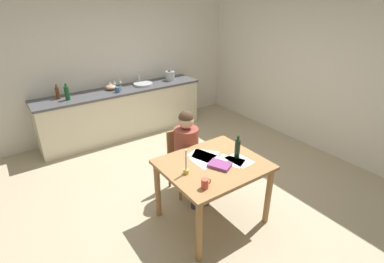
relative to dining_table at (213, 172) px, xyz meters
The scene contains 25 objects.
ground_plane 0.93m from the dining_table, 80.10° to the left, with size 5.20×5.20×0.04m, color tan.
wall_back 3.29m from the dining_table, 88.07° to the left, with size 5.20×0.12×2.60m, color silver.
wall_right 2.85m from the dining_table, 12.93° to the left, with size 0.12×5.20×2.60m, color silver.
kitchen_counter 2.87m from the dining_table, 87.83° to the left, with size 3.08×0.64×0.90m.
dining_table is the anchor object (origin of this frame).
chair_at_table 0.75m from the dining_table, 84.22° to the left, with size 0.44×0.44×0.86m.
person_seated 0.58m from the dining_table, 84.16° to the left, with size 0.36×0.61×1.19m.
coffee_mug 0.50m from the dining_table, 138.46° to the right, with size 0.11×0.07×0.10m.
candlestick 0.41m from the dining_table, behind, with size 0.06×0.06×0.29m.
book_magazine 0.16m from the dining_table, 78.74° to the right, with size 0.17×0.24×0.03m, color #823A79.
paper_letter 0.24m from the dining_table, 89.57° to the left, with size 0.21×0.30×0.00m, color white.
paper_bill 0.25m from the dining_table, 76.05° to the left, with size 0.21×0.30×0.00m, color white.
paper_envelope 0.24m from the dining_table, 20.46° to the right, with size 0.21×0.30×0.00m, color white.
paper_receipt 0.34m from the dining_table, 22.14° to the right, with size 0.21×0.30×0.00m, color white.
paper_notice 0.17m from the dining_table, 123.57° to the left, with size 0.21×0.30×0.00m, color white.
wine_bottle_on_table 0.39m from the dining_table, ahead, with size 0.06×0.06×0.27m.
sink_unit 2.93m from the dining_table, 78.85° to the left, with size 0.36×0.36×0.24m.
bottle_oil 3.12m from the dining_table, 107.94° to the left, with size 0.06×0.06×0.25m.
bottle_vinegar 2.95m from the dining_table, 106.68° to the left, with size 0.08×0.08×0.28m.
mixing_bowl 2.95m from the dining_table, 90.85° to the left, with size 0.20×0.20×0.09m, color tan.
stovetop_kettle 3.11m from the dining_table, 67.71° to the left, with size 0.18×0.18×0.22m.
wine_glass_near_sink 3.04m from the dining_table, 86.78° to the left, with size 0.07×0.07×0.15m.
wine_glass_by_kettle 3.03m from the dining_table, 88.90° to the left, with size 0.07×0.07×0.15m.
wine_glass_back_left 3.03m from the dining_table, 90.54° to the left, with size 0.07×0.07×0.15m.
teacup_on_counter 2.73m from the dining_table, 90.16° to the left, with size 0.12×0.08×0.10m.
Camera 1 is at (-1.93, -2.81, 2.52)m, focal length 27.59 mm.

